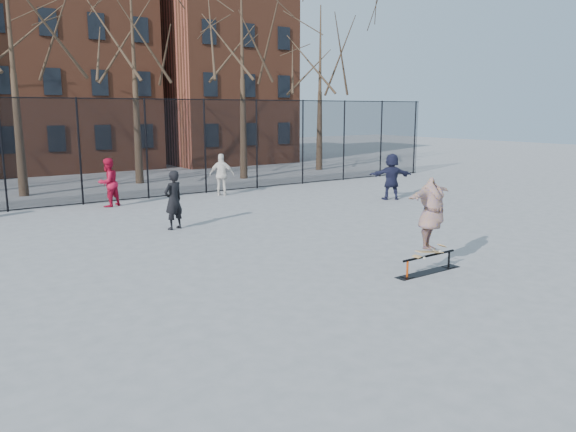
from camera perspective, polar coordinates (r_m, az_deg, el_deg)
ground at (r=11.77m, az=4.40°, el=-6.85°), size 100.00×100.00×0.00m
skate_rail at (r=12.86m, az=14.10°, el=-4.89°), size 1.85×0.28×0.41m
skateboard at (r=12.79m, az=14.18°, el=-3.60°), size 0.81×0.19×0.10m
skater at (r=12.61m, az=14.35°, el=0.11°), size 2.02×1.13×1.59m
bystander_black at (r=17.13m, az=-11.56°, el=1.59°), size 0.75×0.60×1.77m
bystander_red at (r=21.76m, az=-17.80°, el=3.25°), size 1.09×1.00×1.80m
bystander_white at (r=23.62m, az=-6.74°, el=4.19°), size 1.08×0.94×1.75m
bystander_navy at (r=22.77m, az=10.46°, el=3.97°), size 1.76×1.33×1.85m
fence at (r=22.82m, az=-17.04°, el=6.54°), size 34.03×0.07×4.00m
tree_row at (r=26.94m, az=-21.16°, el=18.20°), size 33.66×7.46×10.67m
rowhouses at (r=35.58m, az=-23.14°, el=14.00°), size 29.00×7.00×13.00m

